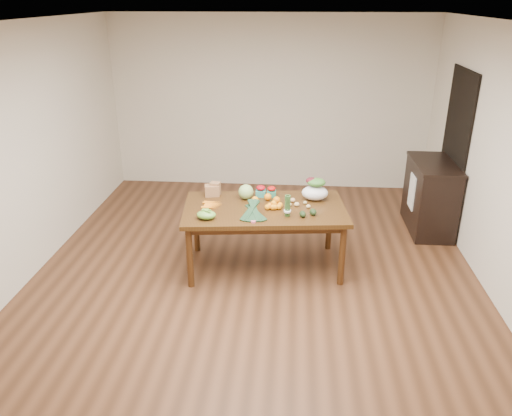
# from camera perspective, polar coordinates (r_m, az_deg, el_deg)

# --- Properties ---
(floor) EXTENTS (6.00, 6.00, 0.00)m
(floor) POSITION_cam_1_polar(r_m,az_deg,el_deg) (5.68, -0.16, -7.88)
(floor) COLOR brown
(floor) RESTS_ON ground
(ceiling) EXTENTS (5.00, 6.00, 0.02)m
(ceiling) POSITION_cam_1_polar(r_m,az_deg,el_deg) (4.87, -0.20, 20.49)
(ceiling) COLOR white
(ceiling) RESTS_ON room_walls
(room_walls) EXTENTS (5.02, 6.02, 2.70)m
(room_walls) POSITION_cam_1_polar(r_m,az_deg,el_deg) (5.11, -0.18, 5.19)
(room_walls) COLOR beige
(room_walls) RESTS_ON floor
(dining_table) EXTENTS (1.89, 1.18, 0.75)m
(dining_table) POSITION_cam_1_polar(r_m,az_deg,el_deg) (5.72, 0.98, -3.35)
(dining_table) COLOR #41280F
(dining_table) RESTS_ON floor
(doorway_dark) EXTENTS (0.02, 1.00, 2.10)m
(doorway_dark) POSITION_cam_1_polar(r_m,az_deg,el_deg) (7.03, 21.68, 6.02)
(doorway_dark) COLOR black
(doorway_dark) RESTS_ON floor
(cabinet) EXTENTS (0.52, 1.02, 0.94)m
(cabinet) POSITION_cam_1_polar(r_m,az_deg,el_deg) (7.00, 19.29, 1.26)
(cabinet) COLOR black
(cabinet) RESTS_ON floor
(dish_towel) EXTENTS (0.02, 0.28, 0.45)m
(dish_towel) POSITION_cam_1_polar(r_m,az_deg,el_deg) (6.86, 17.38, 1.80)
(dish_towel) COLOR white
(dish_towel) RESTS_ON cabinet
(paper_bag) EXTENTS (0.24, 0.21, 0.16)m
(paper_bag) POSITION_cam_1_polar(r_m,az_deg,el_deg) (5.87, -5.05, 2.14)
(paper_bag) COLOR #996E44
(paper_bag) RESTS_ON dining_table
(cabbage) EXTENTS (0.17, 0.17, 0.17)m
(cabbage) POSITION_cam_1_polar(r_m,az_deg,el_deg) (5.76, -1.16, 1.86)
(cabbage) COLOR #9EC16F
(cabbage) RESTS_ON dining_table
(strawberry_basket_a) EXTENTS (0.12, 0.12, 0.10)m
(strawberry_basket_a) POSITION_cam_1_polar(r_m,az_deg,el_deg) (5.85, 0.55, 1.86)
(strawberry_basket_a) COLOR red
(strawberry_basket_a) RESTS_ON dining_table
(strawberry_basket_b) EXTENTS (0.12, 0.12, 0.10)m
(strawberry_basket_b) POSITION_cam_1_polar(r_m,az_deg,el_deg) (5.85, 1.78, 1.81)
(strawberry_basket_b) COLOR red
(strawberry_basket_b) RESTS_ON dining_table
(orange_a) EXTENTS (0.08, 0.08, 0.08)m
(orange_a) POSITION_cam_1_polar(r_m,az_deg,el_deg) (5.65, -0.10, 0.94)
(orange_a) COLOR orange
(orange_a) RESTS_ON dining_table
(orange_b) EXTENTS (0.08, 0.08, 0.08)m
(orange_b) POSITION_cam_1_polar(r_m,az_deg,el_deg) (5.73, 1.36, 1.27)
(orange_b) COLOR orange
(orange_b) RESTS_ON dining_table
(orange_c) EXTENTS (0.09, 0.09, 0.09)m
(orange_c) POSITION_cam_1_polar(r_m,az_deg,el_deg) (5.64, 2.37, 0.90)
(orange_c) COLOR #E65E0E
(orange_c) RESTS_ON dining_table
(mandarin_cluster) EXTENTS (0.20, 0.20, 0.10)m
(mandarin_cluster) POSITION_cam_1_polar(r_m,az_deg,el_deg) (5.50, 2.04, 0.40)
(mandarin_cluster) COLOR orange
(mandarin_cluster) RESTS_ON dining_table
(carrots) EXTENTS (0.24, 0.24, 0.03)m
(carrots) POSITION_cam_1_polar(r_m,az_deg,el_deg) (5.61, -5.03, 0.38)
(carrots) COLOR orange
(carrots) RESTS_ON dining_table
(snap_pea_bag) EXTENTS (0.20, 0.15, 0.09)m
(snap_pea_bag) POSITION_cam_1_polar(r_m,az_deg,el_deg) (5.28, -5.71, -0.78)
(snap_pea_bag) COLOR #6BB03B
(snap_pea_bag) RESTS_ON dining_table
(kale_bunch) EXTENTS (0.36, 0.43, 0.16)m
(kale_bunch) POSITION_cam_1_polar(r_m,az_deg,el_deg) (5.24, -0.34, -0.42)
(kale_bunch) COLOR black
(kale_bunch) RESTS_ON dining_table
(asparagus_bundle) EXTENTS (0.09, 0.12, 0.26)m
(asparagus_bundle) POSITION_cam_1_polar(r_m,az_deg,el_deg) (5.28, 3.63, 0.26)
(asparagus_bundle) COLOR #3E7636
(asparagus_bundle) RESTS_ON dining_table
(potato_a) EXTENTS (0.05, 0.04, 0.04)m
(potato_a) POSITION_cam_1_polar(r_m,az_deg,el_deg) (5.59, 3.85, 0.40)
(potato_a) COLOR tan
(potato_a) RESTS_ON dining_table
(potato_b) EXTENTS (0.06, 0.05, 0.05)m
(potato_b) POSITION_cam_1_polar(r_m,az_deg,el_deg) (5.59, 4.69, 0.42)
(potato_b) COLOR #DCBC7F
(potato_b) RESTS_ON dining_table
(potato_c) EXTENTS (0.04, 0.04, 0.04)m
(potato_c) POSITION_cam_1_polar(r_m,az_deg,el_deg) (5.66, 5.64, 0.62)
(potato_c) COLOR tan
(potato_c) RESTS_ON dining_table
(potato_d) EXTENTS (0.06, 0.05, 0.05)m
(potato_d) POSITION_cam_1_polar(r_m,az_deg,el_deg) (5.70, 4.22, 0.91)
(potato_d) COLOR tan
(potato_d) RESTS_ON dining_table
(potato_e) EXTENTS (0.05, 0.05, 0.04)m
(potato_e) POSITION_cam_1_polar(r_m,az_deg,el_deg) (5.55, 5.99, 0.19)
(potato_e) COLOR #DEC880
(potato_e) RESTS_ON dining_table
(avocado_a) EXTENTS (0.09, 0.11, 0.07)m
(avocado_a) POSITION_cam_1_polar(r_m,az_deg,el_deg) (5.32, 5.36, -0.70)
(avocado_a) COLOR black
(avocado_a) RESTS_ON dining_table
(avocado_b) EXTENTS (0.10, 0.12, 0.07)m
(avocado_b) POSITION_cam_1_polar(r_m,az_deg,el_deg) (5.38, 6.54, -0.46)
(avocado_b) COLOR black
(avocado_b) RESTS_ON dining_table
(salad_bag) EXTENTS (0.33, 0.26, 0.23)m
(salad_bag) POSITION_cam_1_polar(r_m,az_deg,el_deg) (5.76, 6.76, 2.04)
(salad_bag) COLOR white
(salad_bag) RESTS_ON dining_table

